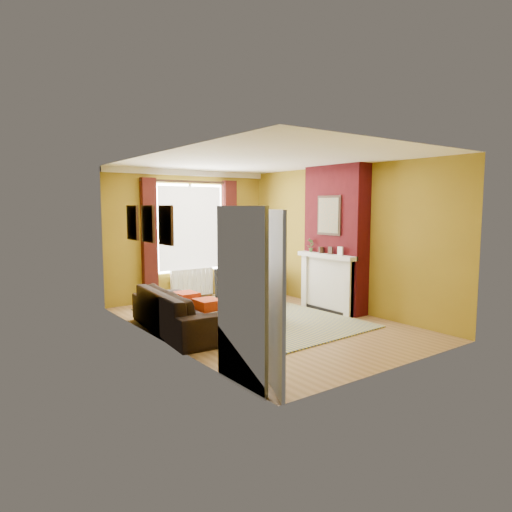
% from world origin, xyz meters
% --- Properties ---
extents(ground, '(5.50, 5.50, 0.00)m').
position_xyz_m(ground, '(0.00, 0.00, 0.00)').
color(ground, brown).
rests_on(ground, ground).
extents(room_walls, '(3.82, 5.54, 2.83)m').
position_xyz_m(room_walls, '(0.64, 0.27, 1.39)').
color(room_walls, olive).
rests_on(room_walls, ground).
extents(striped_rug, '(3.00, 4.03, 0.02)m').
position_xyz_m(striped_rug, '(-0.03, 0.44, 0.01)').
color(striped_rug, navy).
rests_on(striped_rug, ground).
extents(sofa, '(1.12, 2.42, 0.69)m').
position_xyz_m(sofa, '(-1.42, 0.36, 0.34)').
color(sofa, black).
rests_on(sofa, ground).
extents(armchair, '(1.43, 1.39, 0.71)m').
position_xyz_m(armchair, '(0.90, 1.92, 0.35)').
color(armchair, black).
rests_on(armchair, ground).
extents(coffee_table, '(0.61, 1.18, 0.39)m').
position_xyz_m(coffee_table, '(-0.02, 0.42, 0.35)').
color(coffee_table, tan).
rests_on(coffee_table, ground).
extents(wicker_stool, '(0.51, 0.51, 0.51)m').
position_xyz_m(wicker_stool, '(0.69, 2.10, 0.25)').
color(wicker_stool, olive).
rests_on(wicker_stool, ground).
extents(floor_lamp, '(0.23, 0.23, 1.48)m').
position_xyz_m(floor_lamp, '(1.55, 2.12, 1.17)').
color(floor_lamp, black).
rests_on(floor_lamp, ground).
extents(book_a, '(0.19, 0.24, 0.02)m').
position_xyz_m(book_a, '(-0.16, 0.06, 0.40)').
color(book_a, '#999999').
rests_on(book_a, coffee_table).
extents(book_b, '(0.30, 0.37, 0.02)m').
position_xyz_m(book_b, '(-0.05, 0.67, 0.40)').
color(book_b, '#999999').
rests_on(book_b, coffee_table).
extents(mug, '(0.12, 0.12, 0.08)m').
position_xyz_m(mug, '(0.19, 0.33, 0.43)').
color(mug, '#999999').
rests_on(mug, coffee_table).
extents(tv_remote, '(0.10, 0.16, 0.02)m').
position_xyz_m(tv_remote, '(-0.01, 0.62, 0.40)').
color(tv_remote, black).
rests_on(tv_remote, coffee_table).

